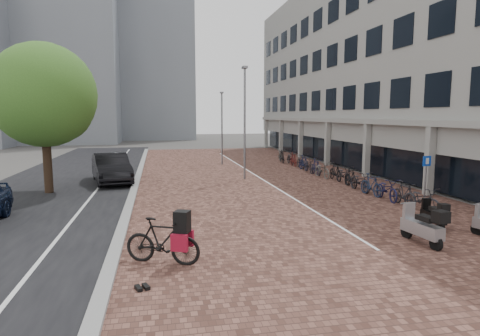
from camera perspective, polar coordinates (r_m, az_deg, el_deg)
name	(u,v)px	position (r m, az deg, el deg)	size (l,w,h in m)	color
ground	(274,227)	(14.26, 4.81, -8.25)	(140.00, 140.00, 0.00)	#474442
plaza_brick	(252,175)	(26.14, 1.71, -1.04)	(14.50, 42.00, 0.04)	brown
street_asphalt	(69,181)	(25.99, -22.66, -1.67)	(8.00, 50.00, 0.03)	black
curb	(138,178)	(25.50, -14.04, -1.33)	(0.35, 42.00, 0.14)	gray
lane_line	(105,180)	(25.67, -18.28, -1.54)	(0.12, 44.00, 0.00)	white
parking_line	(255,175)	(26.18, 2.13, -0.97)	(0.10, 30.00, 0.00)	white
office_building	(381,54)	(34.00, 19.07, 14.78)	(8.40, 40.00, 15.00)	gray
bg_towers	(79,42)	(63.81, -21.54, 16.02)	(33.00, 23.00, 32.00)	gray
car_dark	(111,168)	(24.45, -17.48, 0.00)	(1.78, 5.10, 1.68)	black
hero_bike	(162,240)	(10.89, -10.75, -9.84)	(2.09, 1.37, 1.44)	black
shoes	(142,289)	(9.62, -13.46, -16.03)	(0.38, 0.32, 0.10)	black
scooter_mid	(433,214)	(15.53, 25.32, -5.82)	(0.44, 1.40, 0.96)	black
scooter_back	(422,225)	(13.39, 24.00, -7.30)	(0.54, 1.72, 1.18)	#95969A
parking_sign	(426,173)	(19.46, 24.47, -0.58)	(0.43, 0.13, 2.09)	slate
lamp_near	(245,124)	(24.20, 0.65, 6.08)	(0.12, 0.12, 6.57)	slate
lamp_far	(222,129)	(31.57, -2.54, 5.43)	(0.12, 0.12, 5.53)	slate
street_tree	(47,98)	(22.25, -25.28, 8.75)	(5.02, 5.02, 7.30)	#382619
bike_row	(325,169)	(25.66, 11.73, -0.19)	(1.25, 20.45, 1.05)	#232328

